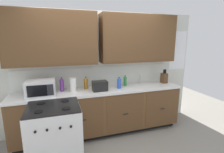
{
  "coord_description": "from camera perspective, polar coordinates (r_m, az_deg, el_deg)",
  "views": [
    {
      "loc": [
        -0.77,
        -2.8,
        1.89
      ],
      "look_at": [
        0.22,
        0.27,
        1.18
      ],
      "focal_mm": 27.03,
      "sensor_mm": 36.0,
      "label": 1
    }
  ],
  "objects": [
    {
      "name": "counter_run",
      "position": [
        3.49,
        -3.66,
        -11.54
      ],
      "size": [
        3.3,
        0.64,
        0.93
      ],
      "color": "black",
      "rests_on": "ground_plane"
    },
    {
      "name": "sink_faucet",
      "position": [
        3.82,
        9.36,
        -0.75
      ],
      "size": [
        0.02,
        0.02,
        0.2
      ],
      "primitive_type": "cylinder",
      "color": "#B2B5BA",
      "rests_on": "counter_run"
    },
    {
      "name": "bottle_blue",
      "position": [
        3.37,
        2.43,
        -2.17
      ],
      "size": [
        0.08,
        0.08,
        0.23
      ],
      "color": "blue",
      "rests_on": "counter_run"
    },
    {
      "name": "bottle_violet",
      "position": [
        3.32,
        -16.59,
        -2.56
      ],
      "size": [
        0.08,
        0.08,
        0.27
      ],
      "color": "#663384",
      "rests_on": "counter_run"
    },
    {
      "name": "ground_plane",
      "position": [
        3.46,
        -2.28,
        -20.77
      ],
      "size": [
        8.19,
        8.19,
        0.0
      ],
      "primitive_type": "plane",
      "color": "gray"
    },
    {
      "name": "bottle_green",
      "position": [
        3.56,
        4.45,
        -1.41
      ],
      "size": [
        0.07,
        0.07,
        0.23
      ],
      "color": "#237A38",
      "rests_on": "counter_run"
    },
    {
      "name": "knife_block",
      "position": [
        3.97,
        17.19,
        -0.44
      ],
      "size": [
        0.11,
        0.14,
        0.31
      ],
      "color": "#52361E",
      "rests_on": "counter_run"
    },
    {
      "name": "bottle_amber",
      "position": [
        3.37,
        -8.84,
        -2.16
      ],
      "size": [
        0.08,
        0.08,
        0.24
      ],
      "color": "#9E6619",
      "rests_on": "counter_run"
    },
    {
      "name": "microwave",
      "position": [
        3.17,
        -22.94,
        -3.55
      ],
      "size": [
        0.48,
        0.37,
        0.28
      ],
      "color": "white",
      "rests_on": "counter_run"
    },
    {
      "name": "toaster",
      "position": [
        3.22,
        -4.13,
        -3.18
      ],
      "size": [
        0.28,
        0.18,
        0.19
      ],
      "color": "black",
      "rests_on": "counter_run"
    },
    {
      "name": "stove_range",
      "position": [
        2.85,
        -18.64,
        -18.26
      ],
      "size": [
        0.76,
        0.68,
        0.95
      ],
      "color": "white",
      "rests_on": "ground_plane"
    },
    {
      "name": "wall_unit",
      "position": [
        3.39,
        -4.76,
        8.59
      ],
      "size": [
        4.47,
        0.4,
        2.45
      ],
      "color": "silver",
      "rests_on": "ground_plane"
    },
    {
      "name": "paper_towel_roll",
      "position": [
        3.22,
        -13.04,
        -2.82
      ],
      "size": [
        0.12,
        0.12,
        0.26
      ],
      "primitive_type": "cylinder",
      "color": "white",
      "rests_on": "counter_run"
    }
  ]
}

